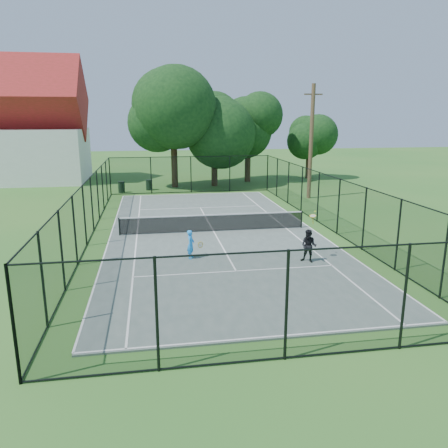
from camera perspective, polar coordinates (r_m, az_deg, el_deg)
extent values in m
plane|color=#2B6623|center=(23.85, -1.37, -1.10)|extent=(120.00, 120.00, 0.00)
cube|color=#4E5C55|center=(23.84, -1.37, -1.03)|extent=(11.00, 24.00, 0.06)
cylinder|color=black|center=(23.55, -13.51, -0.33)|extent=(0.08, 0.08, 0.95)
cylinder|color=black|center=(24.90, 10.09, 0.60)|extent=(0.08, 0.08, 0.95)
cube|color=black|center=(23.71, -1.38, 0.15)|extent=(10.00, 0.03, 0.88)
cube|color=white|center=(23.61, -1.38, 1.20)|extent=(10.00, 0.05, 0.06)
cylinder|color=#332114|center=(39.37, -6.49, 7.61)|extent=(0.56, 0.56, 3.85)
sphere|color=black|center=(39.14, -6.64, 12.94)|extent=(6.94, 6.94, 6.94)
cylinder|color=#332114|center=(39.81, -1.26, 7.63)|extent=(0.56, 0.56, 3.65)
sphere|color=black|center=(39.58, -1.29, 12.61)|extent=(6.55, 6.55, 6.55)
cylinder|color=#332114|center=(42.50, 3.11, 8.03)|extent=(0.56, 0.56, 3.69)
sphere|color=black|center=(42.30, 3.17, 12.50)|extent=(5.86, 5.86, 5.86)
cylinder|color=#332114|center=(45.69, 10.97, 7.42)|extent=(0.56, 0.56, 2.44)
sphere|color=black|center=(45.50, 11.10, 10.28)|extent=(4.25, 4.25, 4.25)
cube|color=silver|center=(47.01, -26.78, 7.95)|extent=(15.00, 8.00, 5.00)
cylinder|color=black|center=(37.23, -13.24, 4.69)|extent=(0.54, 0.54, 0.90)
cylinder|color=black|center=(37.17, -13.28, 5.40)|extent=(0.58, 0.58, 0.05)
cylinder|color=black|center=(38.12, -9.76, 5.03)|extent=(0.54, 0.54, 0.85)
cylinder|color=black|center=(38.06, -9.78, 5.69)|extent=(0.58, 0.58, 0.05)
cylinder|color=#4C3823|center=(34.05, 11.31, 10.40)|extent=(0.30, 0.30, 8.50)
cube|color=#4C3823|center=(34.03, 11.59, 16.27)|extent=(1.40, 0.10, 0.10)
imported|color=#1C8DEF|center=(19.25, -4.37, -2.66)|extent=(0.45, 0.54, 1.27)
torus|color=gold|center=(19.46, -3.09, -2.72)|extent=(0.27, 0.18, 0.29)
cylinder|color=silver|center=(19.46, -3.09, -2.72)|extent=(0.23, 0.15, 0.25)
imported|color=black|center=(19.02, 11.02, -2.84)|extent=(0.88, 0.85, 1.43)
torus|color=gold|center=(19.12, 11.53, 1.05)|extent=(0.30, 0.28, 0.14)
cylinder|color=silver|center=(19.12, 11.53, 1.05)|extent=(0.26, 0.24, 0.11)
sphere|color=#CCE526|center=(19.48, 11.83, 1.60)|extent=(0.07, 0.07, 0.07)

